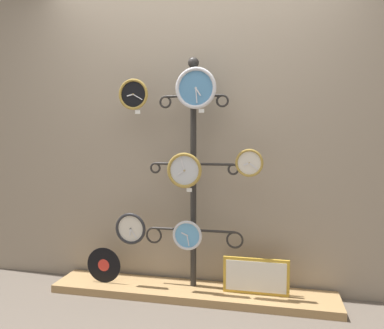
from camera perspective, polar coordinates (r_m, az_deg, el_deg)
name	(u,v)px	position (r m, az deg, el deg)	size (l,w,h in m)	color
ground_plane	(181,317)	(2.76, -1.72, -22.24)	(12.00, 12.00, 0.00)	brown
shop_wall	(198,116)	(3.03, 0.86, 7.44)	(4.40, 0.04, 2.80)	gray
low_shelf	(192,292)	(3.06, -0.04, -18.87)	(2.20, 0.36, 0.06)	#9E7A4C
display_stand	(193,206)	(2.92, 0.21, -6.34)	(0.78, 0.35, 1.83)	#282623
clock_top_left	(134,94)	(2.93, -8.90, 10.51)	(0.24, 0.04, 0.24)	black
clock_top_center	(196,88)	(2.78, 0.60, 11.56)	(0.30, 0.04, 0.30)	#4C84B2
clock_middle_center	(184,170)	(2.78, -1.15, -0.89)	(0.26, 0.04, 0.26)	silver
clock_middle_right	(249,163)	(2.72, 8.73, 0.24)	(0.20, 0.04, 0.20)	silver
clock_bottom_left	(131,229)	(3.01, -9.31, -9.61)	(0.25, 0.04, 0.25)	silver
clock_bottom_center	(187,235)	(2.87, -0.71, -10.72)	(0.23, 0.04, 0.23)	#60A8DB
vinyl_record	(104,265)	(3.19, -13.29, -14.69)	(0.29, 0.01, 0.29)	black
picture_frame	(256,276)	(2.94, 9.71, -16.44)	(0.49, 0.02, 0.27)	gold
price_tag_upper	(138,112)	(2.91, -8.29, 7.94)	(0.04, 0.00, 0.03)	white
price_tag_mid	(201,111)	(2.76, 1.45, 8.19)	(0.04, 0.00, 0.03)	white
price_tag_lower	(189,190)	(2.79, -0.43, -3.90)	(0.04, 0.00, 0.03)	white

